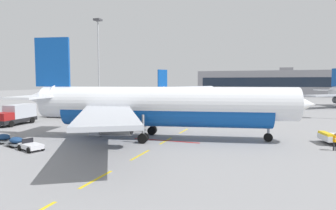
{
  "coord_description": "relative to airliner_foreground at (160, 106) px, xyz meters",
  "views": [
    {
      "loc": [
        29.52,
        -9.53,
        6.85
      ],
      "look_at": [
        18.28,
        21.85,
        4.16
      ],
      "focal_mm": 31.5,
      "sensor_mm": 36.0,
      "label": 1
    }
  ],
  "objects": [
    {
      "name": "ground_crew_worker",
      "position": [
        18.55,
        0.25,
        -2.95
      ],
      "size": [
        0.54,
        0.54,
        1.75
      ],
      "color": "#232328",
      "rests_on": "ground"
    },
    {
      "name": "apron_light_mast_near",
      "position": [
        -30.88,
        34.97,
        10.52
      ],
      "size": [
        1.8,
        1.8,
        23.04
      ],
      "color": "slate",
      "rests_on": "ground"
    },
    {
      "name": "terminal_satellite",
      "position": [
        8.77,
        120.31,
        1.96
      ],
      "size": [
        62.55,
        22.58,
        13.37
      ],
      "color": "gray",
      "rests_on": "ground"
    },
    {
      "name": "catering_truck",
      "position": [
        -24.66,
        12.98,
        -2.3
      ],
      "size": [
        7.03,
        2.75,
        3.14
      ],
      "color": "black",
      "rests_on": "ground"
    },
    {
      "name": "apron_paint_markings",
      "position": [
        1.13,
        14.45,
        -3.95
      ],
      "size": [
        8.0,
        94.59,
        0.01
      ],
      "color": "yellow",
      "rests_on": "ground"
    },
    {
      "name": "uld_cargo_container",
      "position": [
        -8.38,
        -0.28,
        -3.15
      ],
      "size": [
        1.69,
        1.66,
        1.6
      ],
      "color": "#B7BCC6",
      "rests_on": "ground"
    },
    {
      "name": "airliner_far_center",
      "position": [
        -13.53,
        59.04,
        -0.63
      ],
      "size": [
        26.91,
        28.23,
        10.25
      ],
      "color": "silver",
      "rests_on": "ground"
    },
    {
      "name": "airliner_foreground",
      "position": [
        0.0,
        0.0,
        0.0
      ],
      "size": [
        34.64,
        33.93,
        12.2
      ],
      "color": "white",
      "rests_on": "ground"
    },
    {
      "name": "fuel_service_truck",
      "position": [
        -25.54,
        3.14,
        -2.3
      ],
      "size": [
        3.14,
        7.18,
        3.14
      ],
      "color": "black",
      "rests_on": "ground"
    },
    {
      "name": "baggage_train",
      "position": [
        -12.73,
        -8.93,
        -3.42
      ],
      "size": [
        8.62,
        4.13,
        1.14
      ],
      "color": "silver",
      "rests_on": "ground"
    }
  ]
}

